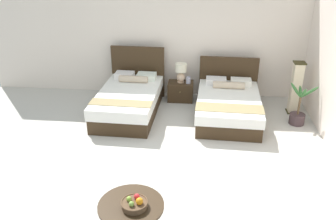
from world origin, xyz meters
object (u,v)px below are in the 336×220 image
Objects in this scene: floor_lamp_corner at (296,88)px; bed_near_corner at (228,105)px; fruit_bowl at (135,203)px; vase at (188,80)px; bed_near_window at (129,100)px; nightstand at (181,91)px; coffee_table at (131,212)px; table_lamp at (181,71)px; potted_palm at (298,114)px.

bed_near_corner is at bearing -166.46° from floor_lamp_corner.
fruit_bowl is 0.29× the size of floor_lamp_corner.
vase is at bearing 140.19° from bed_near_corner.
bed_near_window reaches higher than fruit_bowl.
bed_near_corner reaches higher than vase.
coffee_table reaches higher than nightstand.
bed_near_corner is 1.19m from vase.
vase is 4.42m from fruit_bowl.
bed_near_corner is at bearing -36.91° from table_lamp.
bed_near_corner is at bearing -0.10° from bed_near_window.
floor_lamp_corner reaches higher than vase.
bed_near_corner is at bearing -36.22° from nightstand.
nightstand is 0.65× the size of potted_palm.
vase is at bearing 83.81° from fruit_bowl.
bed_near_corner reaches higher than fruit_bowl.
potted_palm is (2.32, -0.95, -0.30)m from vase.
nightstand is at bearing 85.39° from coffee_table.
floor_lamp_corner is at bearing 5.48° from bed_near_window.
potted_palm is (2.50, -0.99, 0.00)m from nightstand.
table_lamp is at bearing 143.09° from bed_near_corner.
bed_near_corner is (2.15, -0.00, -0.03)m from bed_near_window.
bed_near_window is 3.59m from potted_palm.
floor_lamp_corner reaches higher than bed_near_corner.
floor_lamp_corner reaches higher than potted_palm.
vase reaches higher than nightstand.
coffee_table is (-0.53, -4.36, -0.17)m from vase.
floor_lamp_corner is at bearing 53.97° from coffee_table.
nightstand is 0.51× the size of floor_lamp_corner.
vase reaches higher than coffee_table.
vase is 0.13× the size of floor_lamp_corner.
vase is 2.53m from potted_palm.
bed_near_corner reaches higher than nightstand.
nightstand is 3.81× the size of vase.
bed_near_window is at bearing 102.07° from fruit_bowl.
floor_lamp_corner is (2.88, 3.96, 0.23)m from coffee_table.
nightstand is 2.69m from potted_palm.
floor_lamp_corner reaches higher than nightstand.
vase is (-0.90, 0.75, 0.25)m from bed_near_corner.
nightstand is 1.30× the size of table_lamp.
nightstand is 0.49m from table_lamp.
coffee_table is at bearing -96.97° from vase.
potted_palm is (2.86, 3.40, -0.13)m from coffee_table.
table_lamp is at bearing 169.74° from floor_lamp_corner.
floor_lamp_corner is (3.61, 0.35, 0.27)m from bed_near_window.
table_lamp is at bearing 157.94° from potted_palm.
fruit_bowl is 0.38× the size of potted_palm.
bed_near_window reaches higher than table_lamp.
nightstand is (1.08, 0.78, -0.08)m from bed_near_window.
vase is at bearing -18.61° from table_lamp.
vase is (0.18, -0.06, -0.19)m from table_lamp.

